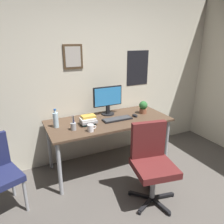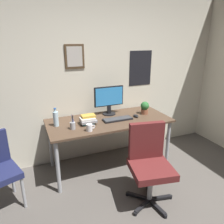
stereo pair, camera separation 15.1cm
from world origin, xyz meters
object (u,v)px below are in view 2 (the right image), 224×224
object	(u,v)px
pen_cup	(73,125)
monitor	(109,99)
keyboard	(118,119)
coffee_mug_near	(90,128)
potted_plant	(145,107)
book_stack_left	(88,120)
office_chair	(149,160)
water_bottle	(56,119)
computer_mouse	(136,116)

from	to	relation	value
pen_cup	monitor	bearing A→B (deg)	28.84
keyboard	pen_cup	xyz separation A→B (m)	(-0.67, -0.07, 0.04)
keyboard	coffee_mug_near	size ratio (longest dim) A/B	3.69
keyboard	potted_plant	size ratio (longest dim) A/B	2.21
keyboard	book_stack_left	size ratio (longest dim) A/B	1.98
pen_cup	book_stack_left	bearing A→B (deg)	22.56
coffee_mug_near	potted_plant	world-z (taller)	potted_plant
potted_plant	keyboard	bearing A→B (deg)	-170.63
coffee_mug_near	book_stack_left	size ratio (longest dim) A/B	0.54
office_chair	monitor	xyz separation A→B (m)	(-0.07, 1.07, 0.47)
office_chair	water_bottle	bearing A→B (deg)	134.87
water_bottle	pen_cup	world-z (taller)	water_bottle
office_chair	pen_cup	world-z (taller)	pen_cup
monitor	computer_mouse	size ratio (longest dim) A/B	4.18
computer_mouse	pen_cup	distance (m)	0.97
monitor	coffee_mug_near	world-z (taller)	monitor
office_chair	coffee_mug_near	xyz separation A→B (m)	(-0.53, 0.58, 0.27)
office_chair	keyboard	xyz separation A→B (m)	(-0.05, 0.79, 0.24)
office_chair	water_bottle	size ratio (longest dim) A/B	3.76
computer_mouse	water_bottle	world-z (taller)	water_bottle
monitor	potted_plant	xyz separation A→B (m)	(0.51, -0.20, -0.13)
computer_mouse	potted_plant	world-z (taller)	potted_plant
keyboard	pen_cup	distance (m)	0.67
computer_mouse	coffee_mug_near	bearing A→B (deg)	-164.66
keyboard	book_stack_left	distance (m)	0.44
book_stack_left	water_bottle	bearing A→B (deg)	167.59
potted_plant	book_stack_left	size ratio (longest dim) A/B	0.90
coffee_mug_near	office_chair	bearing A→B (deg)	-47.17
coffee_mug_near	potted_plant	size ratio (longest dim) A/B	0.60
office_chair	potted_plant	size ratio (longest dim) A/B	4.87
potted_plant	water_bottle	bearing A→B (deg)	178.63
water_bottle	coffee_mug_near	xyz separation A→B (m)	(0.36, -0.33, -0.06)
office_chair	book_stack_left	xyz separation A→B (m)	(-0.48, 0.81, 0.29)
office_chair	keyboard	world-z (taller)	office_chair
keyboard	pen_cup	world-z (taller)	pen_cup
office_chair	computer_mouse	bearing A→B (deg)	72.41
water_bottle	coffee_mug_near	distance (m)	0.49
keyboard	coffee_mug_near	xyz separation A→B (m)	(-0.49, -0.21, 0.03)
water_bottle	coffee_mug_near	bearing A→B (deg)	-41.86
monitor	computer_mouse	world-z (taller)	monitor
computer_mouse	coffee_mug_near	distance (m)	0.82
office_chair	book_stack_left	distance (m)	0.99
water_bottle	coffee_mug_near	world-z (taller)	water_bottle
coffee_mug_near	book_stack_left	world-z (taller)	book_stack_left
office_chair	coffee_mug_near	bearing A→B (deg)	132.83
potted_plant	pen_cup	size ratio (longest dim) A/B	0.98
coffee_mug_near	water_bottle	bearing A→B (deg)	138.14
office_chair	potted_plant	xyz separation A→B (m)	(0.44, 0.87, 0.33)
office_chair	book_stack_left	size ratio (longest dim) A/B	4.38
coffee_mug_near	pen_cup	bearing A→B (deg)	143.19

